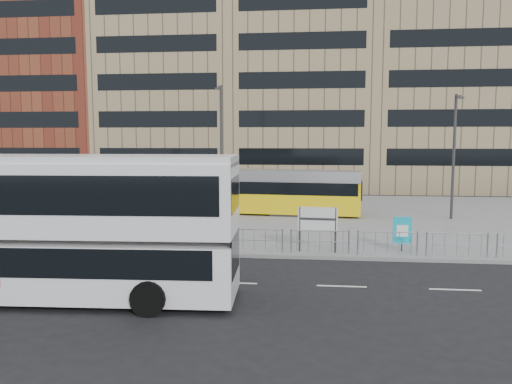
# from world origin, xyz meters

# --- Properties ---
(ground) EXTENTS (120.00, 120.00, 0.00)m
(ground) POSITION_xyz_m (0.00, 0.00, 0.00)
(ground) COLOR black
(ground) RESTS_ON ground
(plaza) EXTENTS (64.00, 24.00, 0.15)m
(plaza) POSITION_xyz_m (0.00, 12.00, 0.07)
(plaza) COLOR slate
(plaza) RESTS_ON ground
(kerb) EXTENTS (64.00, 0.25, 0.17)m
(kerb) POSITION_xyz_m (0.00, 0.05, 0.07)
(kerb) COLOR gray
(kerb) RESTS_ON ground
(building_row) EXTENTS (70.40, 18.40, 31.20)m
(building_row) POSITION_xyz_m (1.55, 34.27, 12.91)
(building_row) COLOR brown
(building_row) RESTS_ON ground
(pedestrian_barrier) EXTENTS (32.07, 0.07, 1.10)m
(pedestrian_barrier) POSITION_xyz_m (2.00, 0.50, 0.98)
(pedestrian_barrier) COLOR #979AA0
(pedestrian_barrier) RESTS_ON plaza
(road_markings) EXTENTS (62.00, 0.12, 0.01)m
(road_markings) POSITION_xyz_m (1.00, -4.00, 0.01)
(road_markings) COLOR white
(road_markings) RESTS_ON ground
(double_decker_bus) EXTENTS (12.16, 3.49, 4.82)m
(double_decker_bus) POSITION_xyz_m (-3.60, -6.46, 2.60)
(double_decker_bus) COLOR white
(double_decker_bus) RESTS_ON ground
(tram) EXTENTS (25.90, 4.82, 3.04)m
(tram) POSITION_xyz_m (-4.58, 12.86, 1.67)
(tram) COLOR yellow
(tram) RESTS_ON plaza
(station_sign) EXTENTS (1.81, 0.21, 2.09)m
(station_sign) POSITION_xyz_m (5.20, 0.80, 1.60)
(station_sign) COLOR #2D2D30
(station_sign) RESTS_ON plaza
(ad_panel) EXTENTS (0.85, 0.12, 1.60)m
(ad_panel) POSITION_xyz_m (9.10, 1.39, 1.09)
(ad_panel) COLOR #2D2D30
(ad_panel) RESTS_ON plaza
(pedestrian) EXTENTS (0.47, 0.70, 1.87)m
(pedestrian) POSITION_xyz_m (-9.85, 3.90, 1.09)
(pedestrian) COLOR black
(pedestrian) RESTS_ON plaza
(traffic_light_west) EXTENTS (0.22, 0.24, 3.10)m
(traffic_light_west) POSITION_xyz_m (-4.77, 1.27, 2.12)
(traffic_light_west) COLOR #2D2D30
(traffic_light_west) RESTS_ON plaza
(lamp_post_west) EXTENTS (0.45, 1.04, 8.68)m
(lamp_post_west) POSITION_xyz_m (-1.04, 10.95, 4.86)
(lamp_post_west) COLOR #2D2D30
(lamp_post_west) RESTS_ON plaza
(lamp_post_east) EXTENTS (0.45, 1.04, 8.00)m
(lamp_post_east) POSITION_xyz_m (14.03, 11.23, 4.52)
(lamp_post_east) COLOR #2D2D30
(lamp_post_east) RESTS_ON plaza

